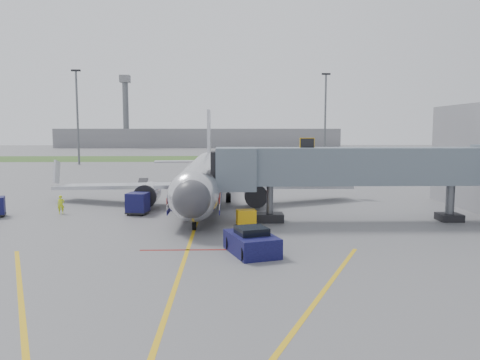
{
  "coord_description": "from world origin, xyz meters",
  "views": [
    {
      "loc": [
        2.56,
        -32.9,
        7.55
      ],
      "look_at": [
        3.61,
        7.47,
        3.2
      ],
      "focal_mm": 35.0,
      "sensor_mm": 36.0,
      "label": 1
    }
  ],
  "objects_px": {
    "pushback_tug": "(252,242)",
    "belt_loader": "(141,197)",
    "ramp_worker": "(61,205)",
    "airliner": "(203,177)"
  },
  "relations": [
    {
      "from": "airliner",
      "to": "ramp_worker",
      "type": "distance_m",
      "value": 14.04
    },
    {
      "from": "ramp_worker",
      "to": "pushback_tug",
      "type": "bearing_deg",
      "value": -57.94
    },
    {
      "from": "belt_loader",
      "to": "ramp_worker",
      "type": "bearing_deg",
      "value": -133.86
    },
    {
      "from": "pushback_tug",
      "to": "ramp_worker",
      "type": "bearing_deg",
      "value": 139.6
    },
    {
      "from": "pushback_tug",
      "to": "belt_loader",
      "type": "height_order",
      "value": "belt_loader"
    },
    {
      "from": "airliner",
      "to": "pushback_tug",
      "type": "relative_size",
      "value": 7.94
    },
    {
      "from": "pushback_tug",
      "to": "belt_loader",
      "type": "bearing_deg",
      "value": 117.32
    },
    {
      "from": "airliner",
      "to": "belt_loader",
      "type": "xyz_separation_m",
      "value": [
        -6.49,
        0.15,
        -2.07
      ]
    },
    {
      "from": "belt_loader",
      "to": "ramp_worker",
      "type": "relative_size",
      "value": 2.87
    },
    {
      "from": "airliner",
      "to": "pushback_tug",
      "type": "bearing_deg",
      "value": -78.79
    }
  ]
}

